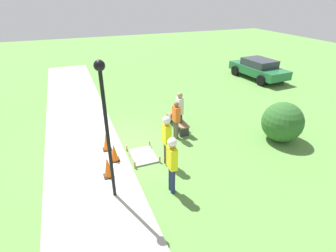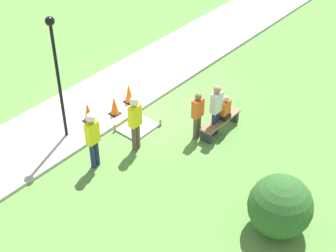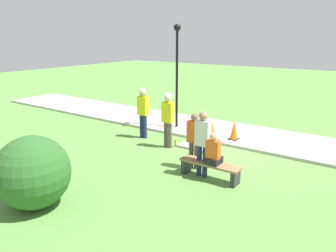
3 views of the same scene
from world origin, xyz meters
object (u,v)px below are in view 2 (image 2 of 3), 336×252
bystander_in_gray_shirt (216,107)px  lamppost_near (56,62)px  person_seated_on_bench (224,109)px  traffic_cone_far_patch (114,106)px  worker_assistant (135,118)px  bystander_in_orange_shirt (198,113)px  park_bench (220,123)px  worker_supervisor (92,135)px  traffic_cone_near_patch (129,93)px  traffic_cone_sidewalk_edge (88,112)px

bystander_in_gray_shirt → lamppost_near: size_ratio=0.45×
person_seated_on_bench → traffic_cone_far_patch: bearing=-61.6°
worker_assistant → bystander_in_orange_shirt: size_ratio=1.17×
park_bench → worker_supervisor: (3.85, -1.85, 0.85)m
traffic_cone_near_patch → traffic_cone_far_patch: traffic_cone_near_patch is taller
traffic_cone_sidewalk_edge → traffic_cone_near_patch: bearing=171.8°
traffic_cone_sidewalk_edge → lamppost_near: bearing=0.4°
park_bench → lamppost_near: size_ratio=0.41×
worker_supervisor → bystander_in_orange_shirt: size_ratio=1.16×
traffic_cone_near_patch → bystander_in_gray_shirt: size_ratio=0.39×
traffic_cone_sidewalk_edge → worker_assistant: (-0.06, 2.12, 0.72)m
traffic_cone_near_patch → worker_supervisor: bearing=26.2°
person_seated_on_bench → worker_assistant: bearing=-30.8°
traffic_cone_near_patch → traffic_cone_sidewalk_edge: size_ratio=0.97×
worker_supervisor → person_seated_on_bench: bearing=154.4°
traffic_cone_near_patch → lamppost_near: 3.56m
traffic_cone_near_patch → worker_assistant: bearing=48.7°
person_seated_on_bench → bystander_in_gray_shirt: (0.38, -0.07, 0.25)m
worker_assistant → bystander_in_gray_shirt: (-2.18, 1.45, -0.12)m
traffic_cone_far_patch → person_seated_on_bench: person_seated_on_bench is taller
worker_supervisor → bystander_in_gray_shirt: 4.03m
traffic_cone_near_patch → traffic_cone_sidewalk_edge: bearing=-8.2°
traffic_cone_sidewalk_edge → bystander_in_orange_shirt: bystander_in_orange_shirt is taller
traffic_cone_far_patch → traffic_cone_sidewalk_edge: bearing=-24.0°
bystander_in_orange_shirt → lamppost_near: bearing=-49.4°
bystander_in_gray_shirt → bystander_in_orange_shirt: bearing=-37.1°
person_seated_on_bench → bystander_in_gray_shirt: size_ratio=0.48×
worker_assistant → bystander_in_orange_shirt: (-1.70, 1.09, -0.25)m
traffic_cone_sidewalk_edge → park_bench: size_ratio=0.44×
park_bench → worker_assistant: size_ratio=0.88×
traffic_cone_far_patch → worker_supervisor: worker_supervisor is taller
lamppost_near → traffic_cone_far_patch: bearing=168.5°
park_bench → lamppost_near: bearing=-45.8°
traffic_cone_near_patch → bystander_in_orange_shirt: bystander_in_orange_shirt is taller
worker_supervisor → lamppost_near: lamppost_near is taller
traffic_cone_far_patch → bystander_in_orange_shirt: size_ratio=0.42×
traffic_cone_far_patch → bystander_in_gray_shirt: bearing=113.5°
traffic_cone_far_patch → worker_assistant: bearing=65.5°
bystander_in_orange_shirt → traffic_cone_sidewalk_edge: bearing=-61.2°
worker_supervisor → lamppost_near: 2.39m
traffic_cone_far_patch → person_seated_on_bench: size_ratio=0.78×
traffic_cone_sidewalk_edge → bystander_in_orange_shirt: bearing=118.8°
person_seated_on_bench → worker_supervisor: bearing=-25.6°
person_seated_on_bench → lamppost_near: (3.60, -3.64, 1.97)m
worker_assistant → lamppost_near: size_ratio=0.47×
traffic_cone_far_patch → traffic_cone_sidewalk_edge: (0.85, -0.38, 0.03)m
traffic_cone_far_patch → lamppost_near: (1.83, -0.37, 2.34)m
traffic_cone_far_patch → park_bench: 3.61m
person_seated_on_bench → worker_assistant: worker_assistant is taller
traffic_cone_far_patch → worker_supervisor: 2.69m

